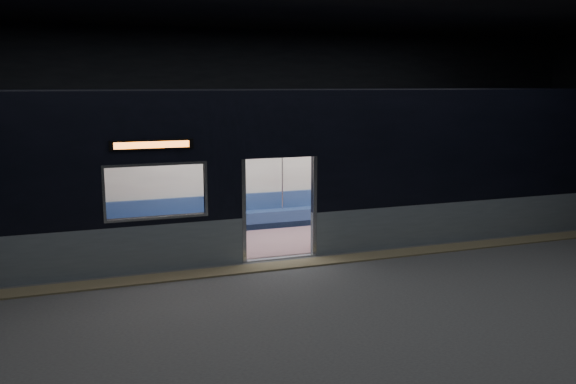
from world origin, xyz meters
TOP-DOWN VIEW (x-y plane):
  - station_floor at (0.00, 0.00)m, footprint 24.00×14.00m
  - station_envelope at (0.00, 0.00)m, footprint 24.00×14.00m
  - tactile_strip at (0.00, 0.55)m, footprint 22.80×0.50m
  - metro_car at (-0.00, 2.54)m, footprint 18.00×3.04m
  - passenger at (3.05, 3.55)m, footprint 0.43×0.71m
  - handbag at (3.02, 3.32)m, footprint 0.37×0.35m
  - transit_map at (2.76, 3.85)m, footprint 0.97×0.03m

SIDE VIEW (x-z plane):
  - station_floor at x=0.00m, z-range -0.01..0.00m
  - tactile_strip at x=0.00m, z-range 0.00..0.03m
  - handbag at x=3.02m, z-range 0.61..0.76m
  - passenger at x=3.05m, z-range 0.11..1.49m
  - transit_map at x=2.76m, z-range 1.15..1.78m
  - metro_car at x=0.00m, z-range 0.17..3.52m
  - station_envelope at x=0.00m, z-range 1.16..6.16m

